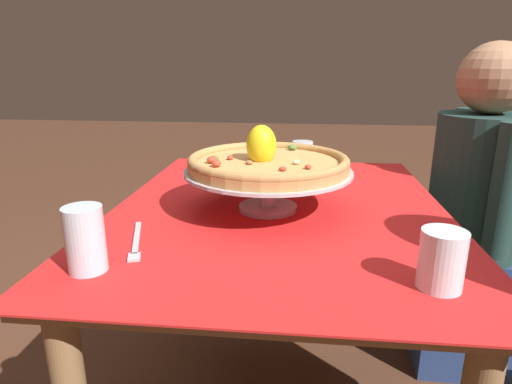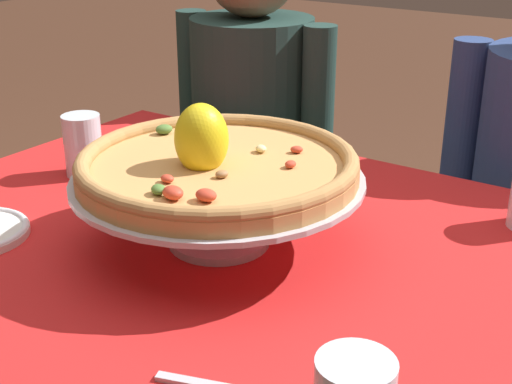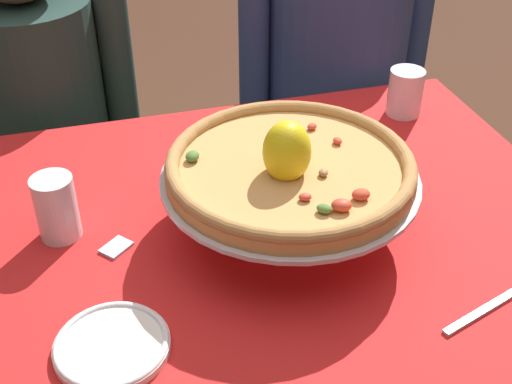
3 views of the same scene
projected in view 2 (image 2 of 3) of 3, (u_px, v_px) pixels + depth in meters
dining_table at (219, 295)px, 1.16m from camera, size 1.13×0.88×0.73m
pizza_stand at (218, 191)px, 1.05m from camera, size 0.43×0.43×0.11m
pizza at (216, 163)px, 1.03m from camera, size 0.41×0.41×0.11m
water_glass_side_left at (83, 149)px, 1.33m from camera, size 0.07×0.07×0.12m
sugar_packet at (93, 194)px, 1.25m from camera, size 0.06×0.06×0.00m
diner_left at (252, 164)px, 1.89m from camera, size 0.47×0.32×1.17m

